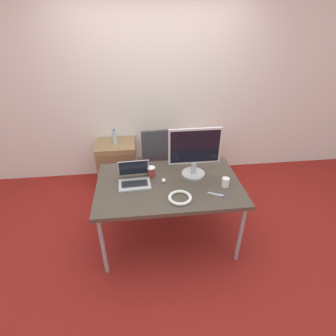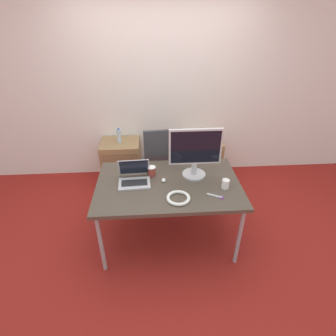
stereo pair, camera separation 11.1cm
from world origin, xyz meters
TOP-DOWN VIEW (x-y plane):
  - ground_plane at (0.00, 0.00)m, footprint 14.00×14.00m
  - wall_back at (0.00, 1.51)m, footprint 10.00×0.05m
  - desk at (0.00, 0.00)m, footprint 1.46×0.93m
  - office_chair at (-0.04, 0.77)m, footprint 0.56×0.58m
  - cabinet_left at (-0.61, 1.24)m, footprint 0.55×0.47m
  - cabinet_right at (0.59, 1.24)m, footprint 0.55×0.47m
  - water_bottle at (-0.61, 1.24)m, footprint 0.06×0.06m
  - laptop_center at (-0.34, 0.05)m, footprint 0.33×0.30m
  - monitor at (0.28, 0.13)m, footprint 0.54×0.25m
  - mouse at (-0.05, 0.03)m, footprint 0.04×0.06m
  - coffee_cup_white at (0.55, -0.12)m, footprint 0.07×0.07m
  - coffee_cup_brown at (-0.17, 0.16)m, footprint 0.09×0.09m
  - cable_coil at (0.07, -0.27)m, footprint 0.22×0.22m
  - scissors at (0.44, -0.26)m, footprint 0.16×0.10m

SIDE VIEW (x-z plane):
  - ground_plane at x=0.00m, z-range 0.00..0.00m
  - cabinet_left at x=-0.61m, z-range 0.00..0.63m
  - cabinet_right at x=0.59m, z-range 0.00..0.63m
  - office_chair at x=-0.04m, z-range -0.13..0.95m
  - desk at x=0.00m, z-range 0.32..1.07m
  - water_bottle at x=-0.61m, z-range 0.63..0.84m
  - scissors at x=0.44m, z-range 0.75..0.76m
  - cable_coil at x=0.07m, z-range 0.75..0.78m
  - mouse at x=-0.05m, z-range 0.75..0.78m
  - laptop_center at x=-0.34m, z-range 0.68..0.90m
  - coffee_cup_white at x=0.55m, z-range 0.75..0.84m
  - coffee_cup_brown at x=-0.17m, z-range 0.75..0.85m
  - monitor at x=0.28m, z-range 0.76..1.29m
  - wall_back at x=0.00m, z-range 0.00..2.60m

